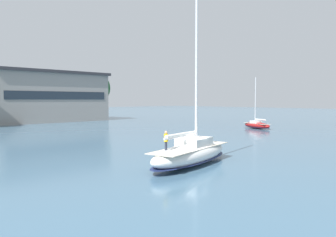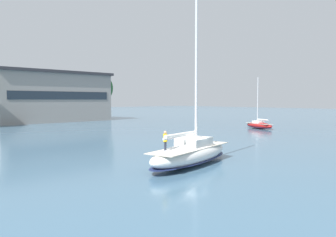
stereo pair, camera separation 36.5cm
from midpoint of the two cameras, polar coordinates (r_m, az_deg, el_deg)
ground_plane at (r=29.94m, az=4.33°, el=-8.02°), size 400.00×400.00×0.00m
waterfront_building at (r=93.28m, az=-19.59°, el=3.62°), size 30.48×14.43×13.30m
tree_shore_left at (r=99.70m, az=-11.31°, el=5.20°), size 6.43×6.43×13.24m
sailboat_main at (r=29.77m, az=4.36°, el=-5.95°), size 12.13×5.73×16.07m
sailboat_moored_near_marina at (r=69.03m, az=15.72°, el=-1.11°), size 4.62×7.83×10.41m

